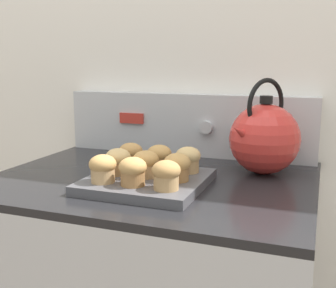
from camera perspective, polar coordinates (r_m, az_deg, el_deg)
name	(u,v)px	position (r m, az deg, el deg)	size (l,w,h in m)	color
wall_back	(193,70)	(1.35, 3.37, 9.93)	(8.00, 0.05, 2.40)	white
control_panel	(187,124)	(1.31, 2.65, 2.66)	(0.78, 0.07, 0.19)	#B7BABF
muffin_pan	(147,182)	(0.99, -2.87, -5.11)	(0.27, 0.27, 0.02)	#4C4C51
muffin_r0_c0	(103,168)	(0.95, -8.83, -3.25)	(0.06, 0.06, 0.06)	tan
muffin_r0_c1	(133,171)	(0.91, -4.80, -3.66)	(0.06, 0.06, 0.06)	olive
muffin_r0_c2	(166,175)	(0.88, -0.25, -4.16)	(0.06, 0.06, 0.06)	tan
muffin_r1_c0	(118,161)	(1.01, -6.77, -2.30)	(0.06, 0.06, 0.06)	#A37A4C
muffin_r1_c1	(146,163)	(0.98, -3.02, -2.65)	(0.06, 0.06, 0.06)	tan
muffin_r1_c2	(177,167)	(0.95, 1.24, -3.08)	(0.06, 0.06, 0.06)	olive
muffin_r2_c0	(131,155)	(1.07, -5.07, -1.45)	(0.06, 0.06, 0.06)	olive
muffin_r2_c1	(159,157)	(1.04, -1.19, -1.76)	(0.06, 0.06, 0.06)	tan
muffin_r2_c2	(188,159)	(1.02, 2.74, -2.06)	(0.06, 0.06, 0.06)	tan
tea_kettle	(264,138)	(1.11, 12.89, 0.85)	(0.18, 0.21, 0.25)	red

